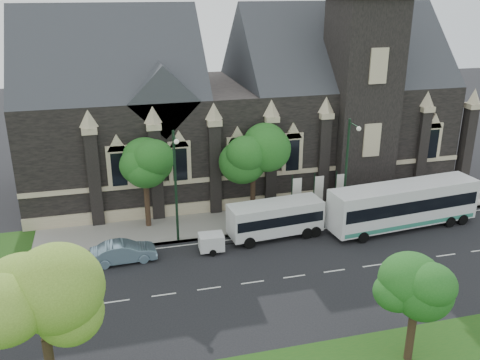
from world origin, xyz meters
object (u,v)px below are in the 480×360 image
object	(u,v)px
banner_flag_left	(295,193)
shuttle_bus	(276,217)
box_trailer	(211,242)
tree_park_east	(419,282)
tree_walk_left	(147,161)
street_lamp_near	(347,166)
banner_flag_center	(317,191)
tour_coach	(404,204)
tree_park_near	(46,296)
street_lamp_mid	(176,181)
car_far_red	(48,262)
tree_walk_right	(255,151)
sedan	(124,252)
banner_flag_right	(339,189)

from	to	relation	value
banner_flag_left	shuttle_bus	bearing A→B (deg)	-133.27
shuttle_bus	box_trailer	xyz separation A→B (m)	(-5.46, -1.23, -0.86)
tree_park_east	tree_walk_left	distance (m)	23.36
street_lamp_near	box_trailer	bearing A→B (deg)	-169.82
banner_flag_center	tour_coach	size ratio (longest dim) A/B	0.31
tree_park_near	street_lamp_near	size ratio (longest dim) A/B	0.95
street_lamp_mid	tour_coach	xyz separation A→B (m)	(18.33, -1.91, -3.07)
street_lamp_mid	car_far_red	distance (m)	10.59
tree_walk_right	tree_walk_left	size ratio (longest dim) A/B	1.02
tree_park_near	banner_flag_center	bearing A→B (deg)	41.54
shuttle_bus	tree_park_east	bearing A→B (deg)	-85.83
car_far_red	tree_walk_left	bearing A→B (deg)	-49.65
sedan	box_trailer	bearing A→B (deg)	-93.78
tree_walk_left	banner_flag_right	bearing A→B (deg)	-6.04
tree_park_near	street_lamp_mid	bearing A→B (deg)	63.90
street_lamp_mid	box_trailer	size ratio (longest dim) A/B	3.33
tree_park_near	tree_walk_left	xyz separation A→B (m)	(5.97, 19.47, -0.68)
street_lamp_near	tree_park_east	bearing A→B (deg)	-103.11
sedan	banner_flag_right	bearing A→B (deg)	-80.68
banner_flag_left	sedan	size ratio (longest dim) A/B	0.85
banner_flag_center	tree_walk_left	bearing A→B (deg)	173.11
tour_coach	street_lamp_near	bearing A→B (deg)	150.89
tree_walk_right	street_lamp_mid	world-z (taller)	street_lamp_mid
tree_park_east	shuttle_bus	world-z (taller)	tree_park_east
banner_flag_right	box_trailer	size ratio (longest dim) A/B	1.48
tree_walk_right	banner_flag_left	size ratio (longest dim) A/B	1.95
banner_flag_right	tour_coach	xyz separation A→B (m)	(4.04, -3.82, -0.34)
tree_walk_right	tour_coach	distance (m)	12.98
banner_flag_left	tree_park_near	bearing A→B (deg)	-135.46
tree_walk_left	tree_park_near	bearing A→B (deg)	-107.05
street_lamp_mid	sedan	xyz separation A→B (m)	(-4.27, -1.98, -4.34)
banner_flag_left	car_far_red	world-z (taller)	banner_flag_left
street_lamp_near	banner_flag_center	distance (m)	3.74
tree_park_near	banner_flag_left	world-z (taller)	tree_park_near
tree_park_near	tree_walk_left	world-z (taller)	tree_park_near
tour_coach	box_trailer	size ratio (longest dim) A/B	4.84
shuttle_bus	tree_park_near	bearing A→B (deg)	-140.91
street_lamp_near	tree_park_near	bearing A→B (deg)	-143.92
tree_park_east	tree_walk_left	world-z (taller)	tree_walk_left
tour_coach	sedan	bearing A→B (deg)	174.86
box_trailer	tree_walk_right	bearing A→B (deg)	51.33
tree_walk_left	shuttle_bus	world-z (taller)	tree_walk_left
box_trailer	banner_flag_right	bearing A→B (deg)	20.93
banner_flag_left	street_lamp_near	bearing A→B (deg)	-27.18
tree_park_near	tree_walk_right	distance (m)	24.58
tree_park_near	tree_park_east	distance (m)	18.04
tree_walk_left	tour_coach	xyz separation A→B (m)	(20.13, -5.52, -3.69)
shuttle_bus	sedan	world-z (taller)	shuttle_bus
banner_flag_right	tree_park_east	bearing A→B (deg)	-102.65
banner_flag_right	street_lamp_near	bearing A→B (deg)	-98.56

